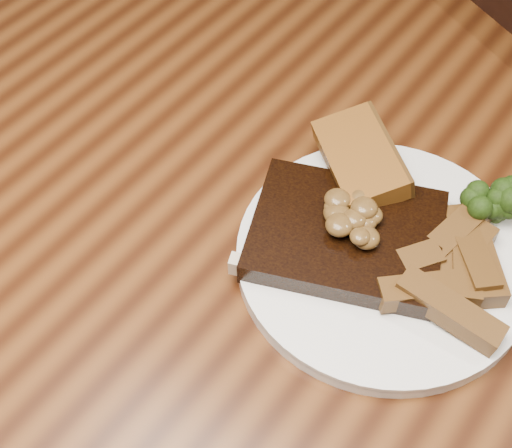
# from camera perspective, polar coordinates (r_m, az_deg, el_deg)

# --- Properties ---
(dining_table) EXTENTS (1.60, 0.90, 0.75)m
(dining_table) POSITION_cam_1_polar(r_m,az_deg,el_deg) (0.73, 0.09, -5.58)
(dining_table) COLOR #522A10
(dining_table) RESTS_ON ground
(chair_far) EXTENTS (0.55, 0.55, 0.88)m
(chair_far) POSITION_cam_1_polar(r_m,az_deg,el_deg) (1.19, 19.06, 7.30)
(chair_far) COLOR black
(chair_far) RESTS_ON ground
(plate) EXTENTS (0.30, 0.30, 0.01)m
(plate) POSITION_cam_1_polar(r_m,az_deg,el_deg) (0.64, 10.08, -2.69)
(plate) COLOR white
(plate) RESTS_ON dining_table
(steak) EXTENTS (0.20, 0.18, 0.02)m
(steak) POSITION_cam_1_polar(r_m,az_deg,el_deg) (0.63, 7.19, -0.96)
(steak) COLOR black
(steak) RESTS_ON plate
(steak_bone) EXTENTS (0.13, 0.06, 0.02)m
(steak_bone) POSITION_cam_1_polar(r_m,az_deg,el_deg) (0.60, 4.30, -4.66)
(steak_bone) COLOR beige
(steak_bone) RESTS_ON plate
(mushroom_pile) EXTENTS (0.07, 0.07, 0.03)m
(mushroom_pile) POSITION_cam_1_polar(r_m,az_deg,el_deg) (0.61, 7.60, 1.29)
(mushroom_pile) COLOR brown
(mushroom_pile) RESTS_ON steak
(garlic_bread) EXTENTS (0.12, 0.11, 0.02)m
(garlic_bread) POSITION_cam_1_polar(r_m,az_deg,el_deg) (0.68, 8.07, 4.07)
(garlic_bread) COLOR brown
(garlic_bread) RESTS_ON plate
(potato_wedges) EXTENTS (0.12, 0.12, 0.02)m
(potato_wedges) POSITION_cam_1_polar(r_m,az_deg,el_deg) (0.62, 14.98, -4.23)
(potato_wedges) COLOR brown
(potato_wedges) RESTS_ON plate
(broccoli_cluster) EXTENTS (0.07, 0.07, 0.04)m
(broccoli_cluster) POSITION_cam_1_polar(r_m,az_deg,el_deg) (0.66, 17.85, 0.82)
(broccoli_cluster) COLOR #1E380C
(broccoli_cluster) RESTS_ON plate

